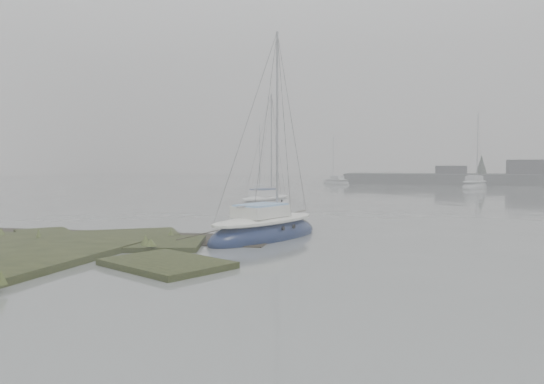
{
  "coord_description": "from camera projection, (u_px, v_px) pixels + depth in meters",
  "views": [
    {
      "loc": [
        7.86,
        -14.11,
        3.04
      ],
      "look_at": [
        1.56,
        6.48,
        1.8
      ],
      "focal_mm": 35.0,
      "sensor_mm": 36.0,
      "label": 1
    }
  ],
  "objects": [
    {
      "name": "sailboat_main",
      "position": [
        265.0,
        231.0,
        20.95
      ],
      "size": [
        4.06,
        6.63,
        8.89
      ],
      "rotation": [
        0.0,
        0.0,
        -0.34
      ],
      "color": "#0F1A3D",
      "rests_on": "ground"
    },
    {
      "name": "sailboat_far_a",
      "position": [
        260.0,
        194.0,
        46.13
      ],
      "size": [
        2.99,
        5.08,
        6.81
      ],
      "rotation": [
        0.0,
        0.0,
        0.31
      ],
      "color": "#A2A5AB",
      "rests_on": "ground"
    },
    {
      "name": "ground",
      "position": [
        336.0,
        198.0,
        44.58
      ],
      "size": [
        160.0,
        160.0,
        0.0
      ],
      "primitive_type": "plane",
      "color": "slate",
      "rests_on": "ground"
    },
    {
      "name": "sailboat_white",
      "position": [
        266.0,
        204.0,
        34.9
      ],
      "size": [
        3.03,
        6.03,
        8.13
      ],
      "rotation": [
        0.0,
        0.0,
        -0.21
      ],
      "color": "silver",
      "rests_on": "ground"
    },
    {
      "name": "sailboat_far_c",
      "position": [
        336.0,
        182.0,
        72.01
      ],
      "size": [
        4.87,
        4.34,
        6.96
      ],
      "rotation": [
        0.0,
        0.0,
        0.9
      ],
      "color": "#AEB3B8",
      "rests_on": "ground"
    },
    {
      "name": "sailboat_far_b",
      "position": [
        475.0,
        186.0,
        60.21
      ],
      "size": [
        4.14,
        6.95,
        9.32
      ],
      "rotation": [
        0.0,
        0.0,
        -0.32
      ],
      "color": "#B6BDC0",
      "rests_on": "ground"
    }
  ]
}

